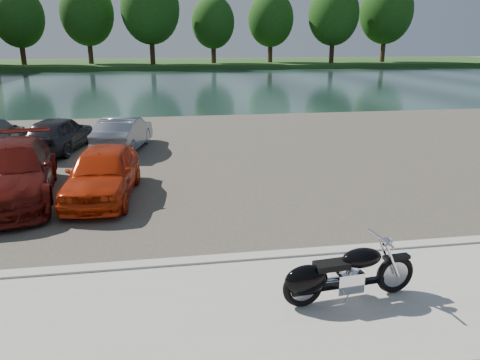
% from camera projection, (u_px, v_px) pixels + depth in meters
% --- Properties ---
extents(ground, '(200.00, 200.00, 0.00)m').
position_uv_depth(ground, '(292.00, 318.00, 7.36)').
color(ground, '#595447').
rests_on(ground, ground).
extents(promenade, '(60.00, 6.00, 0.10)m').
position_uv_depth(promenade, '(312.00, 356.00, 6.40)').
color(promenade, '#AFABA4').
rests_on(promenade, ground).
extents(kerb, '(60.00, 0.30, 0.14)m').
position_uv_depth(kerb, '(265.00, 257.00, 9.23)').
color(kerb, '#AFABA4').
rests_on(kerb, ground).
extents(parking_lot, '(60.00, 18.00, 0.04)m').
position_uv_depth(parking_lot, '(215.00, 154.00, 17.74)').
color(parking_lot, '#423E35').
rests_on(parking_lot, ground).
extents(river, '(120.00, 40.00, 0.00)m').
position_uv_depth(river, '(181.00, 84.00, 45.13)').
color(river, '#1B312D').
rests_on(river, ground).
extents(far_bank, '(120.00, 24.00, 0.60)m').
position_uv_depth(far_bank, '(173.00, 64.00, 75.25)').
color(far_bank, '#1F4719').
rests_on(far_bank, ground).
extents(far_trees, '(70.25, 10.68, 12.52)m').
position_uv_depth(far_trees, '(202.00, 15.00, 67.97)').
color(far_trees, '#332112').
rests_on(far_trees, far_bank).
extents(motorcycle, '(2.33, 0.75, 1.05)m').
position_uv_depth(motorcycle, '(338.00, 275.00, 7.52)').
color(motorcycle, black).
rests_on(motorcycle, promenade).
extents(car_3, '(2.95, 5.54, 1.53)m').
position_uv_depth(car_3, '(11.00, 172.00, 12.42)').
color(car_3, '#59120C').
rests_on(car_3, parking_lot).
extents(car_4, '(1.98, 4.24, 1.41)m').
position_uv_depth(car_4, '(103.00, 173.00, 12.59)').
color(car_4, red).
rests_on(car_4, parking_lot).
extents(car_8, '(2.41, 4.26, 1.37)m').
position_uv_depth(car_8, '(58.00, 134.00, 17.84)').
color(car_8, black).
rests_on(car_8, parking_lot).
extents(car_9, '(2.16, 4.17, 1.31)m').
position_uv_depth(car_9, '(123.00, 133.00, 18.06)').
color(car_9, slate).
rests_on(car_9, parking_lot).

